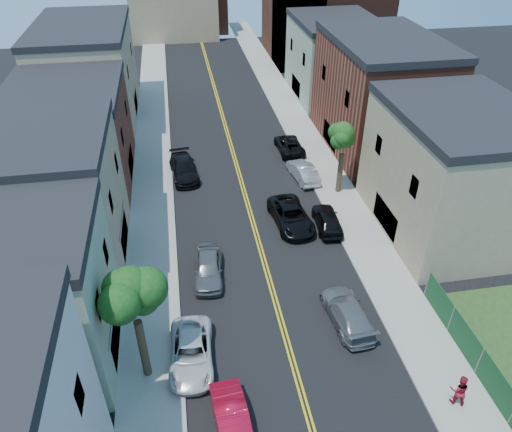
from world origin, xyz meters
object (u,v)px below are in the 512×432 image
white_pickup (191,353)px  pedestrian_right (459,390)px  black_car_right (327,219)px  black_car_left (184,169)px  black_suv_lane (291,216)px  red_sedan (233,422)px  grey_car_right (347,312)px  grey_car_left (208,268)px  silver_car_right (303,172)px  dark_car_right_far (289,145)px

white_pickup → pedestrian_right: (13.04, -4.92, 0.40)m
pedestrian_right → black_car_right: bearing=-58.7°
white_pickup → black_car_left: (0.57, 20.48, 0.08)m
black_suv_lane → black_car_right: bearing=-23.9°
red_sedan → pedestrian_right: (11.34, -0.41, 0.37)m
black_car_left → grey_car_right: size_ratio=1.07×
grey_car_left → black_car_left: size_ratio=0.85×
red_sedan → black_car_right: (9.30, 15.29, 0.02)m
black_car_left → black_car_right: (10.43, -9.69, -0.03)m
silver_car_right → pedestrian_right: pedestrian_right is taller
dark_car_right_far → pedestrian_right: (2.04, -28.58, 0.43)m
grey_car_right → black_suv_lane: size_ratio=0.91×
white_pickup → black_car_right: black_car_right is taller
black_suv_lane → pedestrian_right: size_ratio=2.90×
white_pickup → grey_car_right: grey_car_right is taller
grey_car_right → silver_car_right: silver_car_right is taller
grey_car_left → grey_car_right: bearing=-28.9°
black_suv_lane → pedestrian_right: 17.25m
grey_car_left → silver_car_right: size_ratio=1.02×
white_pickup → pedestrian_right: bearing=-17.1°
black_car_right → pedestrian_right: (2.04, -15.70, 0.36)m
grey_car_left → black_car_right: bearing=28.7°
grey_car_right → white_pickup: bearing=4.5°
silver_car_right → dark_car_right_far: 5.44m
pedestrian_right → silver_car_right: bearing=-61.1°
black_car_left → black_suv_lane: black_car_left is taller
white_pickup → black_suv_lane: bearing=57.9°
red_sedan → grey_car_left: grey_car_left is taller
grey_car_right → silver_car_right: 16.93m
grey_car_left → white_pickup: bearing=-97.6°
grey_car_right → red_sedan: bearing=33.6°
red_sedan → silver_car_right: 24.55m
black_car_left → dark_car_right_far: black_car_left is taller
red_sedan → black_car_left: black_car_left is taller
black_car_left → black_suv_lane: 11.75m
white_pickup → grey_car_right: 9.49m
black_car_right → black_suv_lane: bearing=-15.1°
black_suv_lane → grey_car_right: bearing=-89.4°
red_sedan → grey_car_right: 9.67m
black_car_left → pedestrian_right: pedestrian_right is taller
grey_car_left → pedestrian_right: bearing=-40.0°
red_sedan → black_car_left: 25.01m
grey_car_left → black_car_right: 10.29m
black_car_left → black_car_right: bearing=-48.6°
silver_car_right → pedestrian_right: 23.23m
silver_car_right → black_suv_lane: black_suv_lane is taller
grey_car_right → black_car_right: 9.55m
black_car_right → dark_car_right_far: bearing=-86.2°
black_car_right → silver_car_right: 7.44m
grey_car_left → grey_car_right: grey_car_left is taller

